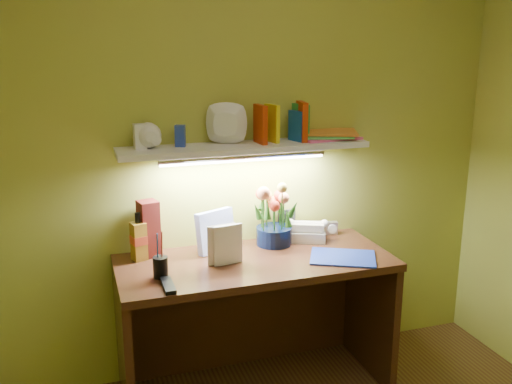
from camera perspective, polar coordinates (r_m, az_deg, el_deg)
desk at (r=3.09m, az=-0.05°, el=-13.23°), size 1.40×0.60×0.75m
flower_bouquet at (r=3.09m, az=1.82°, el=-2.25°), size 0.25×0.25×0.34m
telephone at (r=3.20m, az=5.14°, el=-3.78°), size 0.24×0.21×0.12m
desk_clock at (r=3.31m, az=7.51°, el=-3.59°), size 0.08×0.05×0.07m
whisky_bottle at (r=2.94m, az=-11.67°, el=-4.37°), size 0.08×0.08×0.25m
whisky_box at (r=2.98m, az=-10.67°, el=-3.62°), size 0.11×0.11×0.29m
pen_cup at (r=2.72m, az=-9.56°, el=-6.74°), size 0.07×0.07×0.17m
art_card at (r=3.01m, az=-4.08°, el=-3.93°), size 0.22×0.13×0.22m
tv_remote at (r=2.64m, az=-8.77°, el=-9.21°), size 0.05×0.17×0.02m
blue_folder at (r=2.97m, az=8.68°, el=-6.49°), size 0.40×0.36×0.01m
desk_book_a at (r=2.82m, az=-4.87°, el=-5.47°), size 0.15×0.04×0.21m
desk_book_b at (r=2.81m, az=-4.20°, el=-5.51°), size 0.15×0.03×0.21m
wall_shelf at (r=2.94m, az=-0.90°, el=5.21°), size 1.32×0.35×0.24m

